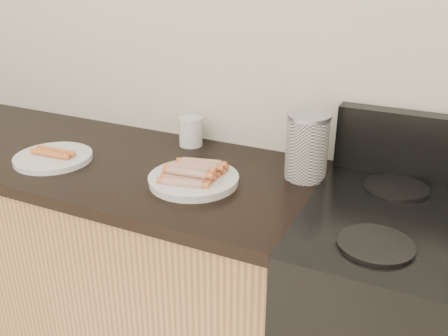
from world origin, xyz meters
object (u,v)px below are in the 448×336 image
at_px(main_plate, 194,180).
at_px(side_plate, 53,158).
at_px(canister, 307,146).
at_px(mug, 191,132).

bearing_deg(main_plate, side_plate, -174.72).
relative_size(main_plate, canister, 1.32).
bearing_deg(side_plate, main_plate, 5.28).
relative_size(side_plate, canister, 1.25).
relative_size(main_plate, mug, 2.60).
relative_size(canister, mug, 1.97).
xyz_separation_m(main_plate, side_plate, (-0.51, -0.05, 0.00)).
height_order(canister, mug, canister).
height_order(side_plate, canister, canister).
height_order(main_plate, side_plate, same).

